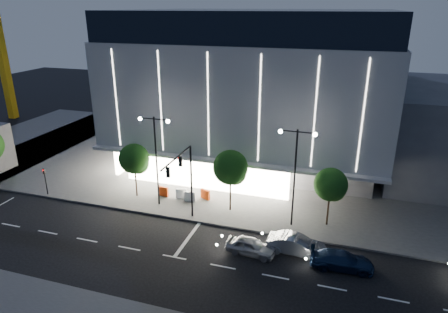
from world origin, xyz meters
TOP-DOWN VIEW (x-y plane):
  - ground at (0.00, 0.00)m, footprint 160.00×160.00m
  - sidewalk_museum at (5.00, 24.00)m, footprint 70.00×40.00m
  - museum at (2.98, 22.31)m, footprint 30.00×25.80m
  - traffic_mast at (1.00, 3.34)m, footprint 0.33×5.89m
  - street_lamp_west at (-3.00, 6.00)m, footprint 3.16×0.36m
  - street_lamp_east at (10.00, 6.00)m, footprint 3.16×0.36m
  - ped_signal_far at (-15.00, 4.50)m, footprint 0.22×0.24m
  - tree_left at (-5.97, 7.02)m, footprint 3.02×3.02m
  - tree_mid at (4.03, 7.02)m, footprint 3.25×3.25m
  - tree_right at (13.03, 7.02)m, footprint 2.91×2.91m
  - car_lead at (7.57, 0.76)m, footprint 4.10×1.91m
  - car_second at (10.96, 1.95)m, footprint 4.65×1.80m
  - car_third at (14.50, 1.04)m, footprint 4.79×2.25m
  - barrier_a at (-3.40, 7.77)m, footprint 1.12×0.39m
  - barrier_b at (-1.43, 7.88)m, footprint 1.13×0.52m
  - barrier_c at (0.93, 8.45)m, footprint 1.10×0.69m
  - barrier_d at (-0.40, 7.53)m, footprint 1.13×0.48m

SIDE VIEW (x-z plane):
  - ground at x=0.00m, z-range 0.00..0.00m
  - sidewalk_museum at x=5.00m, z-range 0.00..0.15m
  - barrier_a at x=-3.40m, z-range 0.15..1.15m
  - barrier_b at x=-1.43m, z-range 0.15..1.15m
  - barrier_c at x=0.93m, z-range 0.15..1.15m
  - barrier_d at x=-0.40m, z-range 0.15..1.15m
  - car_third at x=14.50m, z-range 0.00..1.35m
  - car_lead at x=7.57m, z-range 0.00..1.36m
  - car_second at x=10.96m, z-range 0.00..1.51m
  - ped_signal_far at x=-15.00m, z-range 0.39..3.39m
  - tree_right at x=13.03m, z-range 1.13..6.64m
  - tree_left at x=-5.97m, z-range 1.17..6.90m
  - tree_mid at x=4.03m, z-range 1.26..7.41m
  - traffic_mast at x=1.00m, z-range 1.49..8.56m
  - street_lamp_west at x=-3.00m, z-range 1.46..10.46m
  - street_lamp_east at x=10.00m, z-range 1.46..10.46m
  - museum at x=2.98m, z-range 0.27..18.27m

